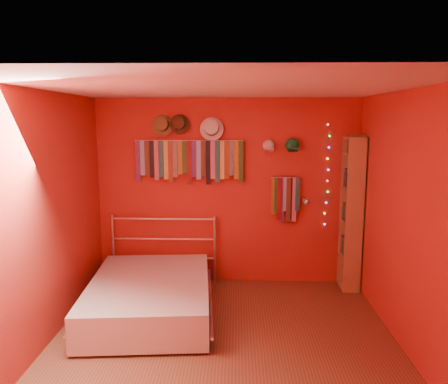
# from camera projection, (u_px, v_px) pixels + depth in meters

# --- Properties ---
(ground) EXTENTS (3.50, 3.50, 0.00)m
(ground) POSITION_uv_depth(u_px,v_px,m) (224.00, 344.00, 4.36)
(ground) COLOR brown
(ground) RESTS_ON ground
(back_wall) EXTENTS (3.50, 0.02, 2.50)m
(back_wall) POSITION_uv_depth(u_px,v_px,m) (228.00, 192.00, 5.88)
(back_wall) COLOR maroon
(back_wall) RESTS_ON ground
(right_wall) EXTENTS (0.02, 3.50, 2.50)m
(right_wall) POSITION_uv_depth(u_px,v_px,m) (409.00, 223.00, 4.10)
(right_wall) COLOR maroon
(right_wall) RESTS_ON ground
(left_wall) EXTENTS (0.02, 3.50, 2.50)m
(left_wall) POSITION_uv_depth(u_px,v_px,m) (42.00, 221.00, 4.21)
(left_wall) COLOR maroon
(left_wall) RESTS_ON ground
(ceiling) EXTENTS (3.50, 3.50, 0.02)m
(ceiling) POSITION_uv_depth(u_px,v_px,m) (223.00, 88.00, 3.95)
(ceiling) COLOR white
(ceiling) RESTS_ON back_wall
(tie_rack) EXTENTS (1.45, 0.03, 0.59)m
(tie_rack) POSITION_uv_depth(u_px,v_px,m) (190.00, 159.00, 5.76)
(tie_rack) COLOR silver
(tie_rack) RESTS_ON back_wall
(small_tie_rack) EXTENTS (0.40, 0.03, 0.61)m
(small_tie_rack) POSITION_uv_depth(u_px,v_px,m) (286.00, 197.00, 5.80)
(small_tie_rack) COLOR silver
(small_tie_rack) RESTS_ON back_wall
(fedora_olive) EXTENTS (0.29, 0.16, 0.28)m
(fedora_olive) POSITION_uv_depth(u_px,v_px,m) (162.00, 125.00, 5.66)
(fedora_olive) COLOR brown
(fedora_olive) RESTS_ON back_wall
(fedora_brown) EXTENTS (0.26, 0.14, 0.26)m
(fedora_brown) POSITION_uv_depth(u_px,v_px,m) (179.00, 124.00, 5.66)
(fedora_brown) COLOR #462C19
(fedora_brown) RESTS_ON back_wall
(fedora_white) EXTENTS (0.31, 0.17, 0.30)m
(fedora_white) POSITION_uv_depth(u_px,v_px,m) (212.00, 128.00, 5.65)
(fedora_white) COLOR silver
(fedora_white) RESTS_ON back_wall
(cap_white) EXTENTS (0.17, 0.21, 0.17)m
(cap_white) POSITION_uv_depth(u_px,v_px,m) (269.00, 146.00, 5.71)
(cap_white) COLOR silver
(cap_white) RESTS_ON back_wall
(cap_green) EXTENTS (0.18, 0.23, 0.18)m
(cap_green) POSITION_uv_depth(u_px,v_px,m) (292.00, 145.00, 5.70)
(cap_green) COLOR #1B7A3E
(cap_green) RESTS_ON back_wall
(fairy_lights) EXTENTS (0.06, 0.02, 1.35)m
(fairy_lights) POSITION_uv_depth(u_px,v_px,m) (327.00, 175.00, 5.76)
(fairy_lights) COLOR #FF3333
(fairy_lights) RESTS_ON back_wall
(reading_lamp) EXTENTS (0.08, 0.33, 0.10)m
(reading_lamp) POSITION_uv_depth(u_px,v_px,m) (306.00, 201.00, 5.61)
(reading_lamp) COLOR silver
(reading_lamp) RESTS_ON back_wall
(bookshelf) EXTENTS (0.25, 0.34, 2.00)m
(bookshelf) POSITION_uv_depth(u_px,v_px,m) (355.00, 213.00, 5.65)
(bookshelf) COLOR #A5744A
(bookshelf) RESTS_ON ground
(bed) EXTENTS (1.57, 2.00, 0.94)m
(bed) POSITION_uv_depth(u_px,v_px,m) (150.00, 296.00, 5.00)
(bed) COLOR silver
(bed) RESTS_ON ground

